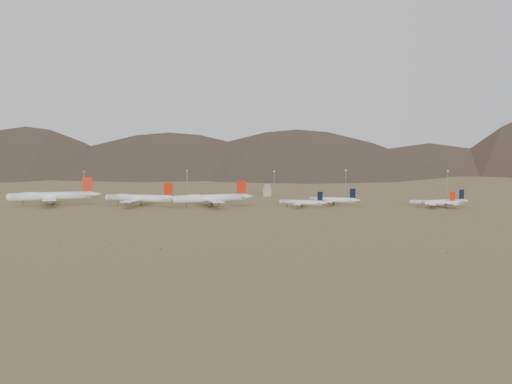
{
  "coord_description": "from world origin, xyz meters",
  "views": [
    {
      "loc": [
        22.63,
        -449.18,
        53.66
      ],
      "look_at": [
        19.32,
        30.0,
        11.96
      ],
      "focal_mm": 40.0,
      "sensor_mm": 36.0,
      "label": 1
    }
  ],
  "objects_px": {
    "widebody_east": "(211,198)",
    "narrowbody_b": "(334,200)",
    "widebody_west": "(52,196)",
    "widebody_centre": "(140,198)",
    "narrowbody_a": "(303,202)",
    "control_tower": "(267,191)"
  },
  "relations": [
    {
      "from": "widebody_east",
      "to": "narrowbody_b",
      "type": "height_order",
      "value": "widebody_east"
    },
    {
      "from": "widebody_west",
      "to": "control_tower",
      "type": "distance_m",
      "value": 204.3
    },
    {
      "from": "widebody_centre",
      "to": "widebody_west",
      "type": "bearing_deg",
      "value": -174.04
    },
    {
      "from": "narrowbody_a",
      "to": "control_tower",
      "type": "bearing_deg",
      "value": 122.3
    },
    {
      "from": "widebody_east",
      "to": "narrowbody_b",
      "type": "distance_m",
      "value": 105.01
    },
    {
      "from": "widebody_west",
      "to": "widebody_centre",
      "type": "relative_size",
      "value": 1.12
    },
    {
      "from": "widebody_east",
      "to": "narrowbody_a",
      "type": "distance_m",
      "value": 76.51
    },
    {
      "from": "widebody_west",
      "to": "widebody_centre",
      "type": "distance_m",
      "value": 77.36
    },
    {
      "from": "narrowbody_b",
      "to": "control_tower",
      "type": "bearing_deg",
      "value": 142.51
    },
    {
      "from": "widebody_east",
      "to": "narrowbody_a",
      "type": "height_order",
      "value": "widebody_east"
    },
    {
      "from": "widebody_west",
      "to": "widebody_east",
      "type": "xyz_separation_m",
      "value": [
        137.82,
        -10.58,
        -0.71
      ]
    },
    {
      "from": "widebody_centre",
      "to": "narrowbody_a",
      "type": "xyz_separation_m",
      "value": [
        136.98,
        -9.89,
        -2.53
      ]
    },
    {
      "from": "narrowbody_a",
      "to": "widebody_centre",
      "type": "bearing_deg",
      "value": -167.27
    },
    {
      "from": "widebody_centre",
      "to": "control_tower",
      "type": "relative_size",
      "value": 5.57
    },
    {
      "from": "widebody_east",
      "to": "narrowbody_b",
      "type": "bearing_deg",
      "value": -15.01
    },
    {
      "from": "narrowbody_a",
      "to": "widebody_west",
      "type": "bearing_deg",
      "value": -167.62
    },
    {
      "from": "widebody_centre",
      "to": "narrowbody_b",
      "type": "xyz_separation_m",
      "value": [
        165.15,
        7.53,
        -2.13
      ]
    },
    {
      "from": "widebody_east",
      "to": "narrowbody_a",
      "type": "xyz_separation_m",
      "value": [
        76.21,
        -6.17,
        -2.92
      ]
    },
    {
      "from": "widebody_west",
      "to": "narrowbody_a",
      "type": "height_order",
      "value": "widebody_west"
    },
    {
      "from": "widebody_east",
      "to": "narrowbody_a",
      "type": "bearing_deg",
      "value": -25.79
    },
    {
      "from": "widebody_centre",
      "to": "narrowbody_a",
      "type": "height_order",
      "value": "widebody_centre"
    },
    {
      "from": "narrowbody_b",
      "to": "widebody_west",
      "type": "bearing_deg",
      "value": -161.22
    }
  ]
}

